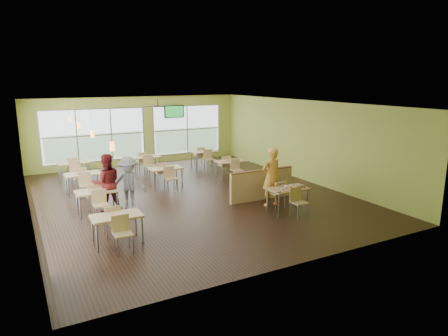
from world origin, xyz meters
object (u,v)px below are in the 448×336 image
Objects in this scene: main_table at (288,192)px; food_basket at (300,186)px; half_wall_divider at (262,184)px; man_plaid at (271,177)px.

main_table is 6.08× the size of food_basket.
main_table is 1.45m from half_wall_divider.
man_plaid is (-0.10, 0.76, 0.31)m from main_table.
half_wall_divider is 1.27× the size of man_plaid.
main_table is at bearing 94.53° from man_plaid.
food_basket is (0.44, -1.48, 0.26)m from half_wall_divider.
half_wall_divider reaches higher than main_table.
main_table is at bearing -90.00° from half_wall_divider.
man_plaid is 7.55× the size of food_basket.
man_plaid is 0.97m from food_basket.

